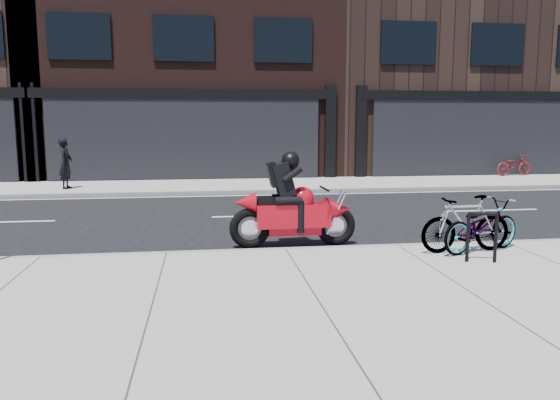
{
  "coord_description": "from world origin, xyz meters",
  "views": [
    {
      "loc": [
        -1.34,
        -10.97,
        2.31
      ],
      "look_at": [
        -0.03,
        -1.46,
        0.9
      ],
      "focal_mm": 35.0,
      "sensor_mm": 36.0,
      "label": 1
    }
  ],
  "objects": [
    {
      "name": "bicycle_rear",
      "position": [
        2.93,
        -2.6,
        0.61
      ],
      "size": [
        1.61,
        0.55,
        0.95
      ],
      "primitive_type": "imported",
      "rotation": [
        0.0,
        0.0,
        4.77
      ],
      "color": "gray",
      "rests_on": "sidewalk_near"
    },
    {
      "name": "bicycle_far",
      "position": [
        10.72,
        9.0,
        0.55
      ],
      "size": [
        1.7,
        0.89,
        0.85
      ],
      "primitive_type": "imported",
      "rotation": [
        0.0,
        0.0,
        1.78
      ],
      "color": "maroon",
      "rests_on": "sidewalk_far"
    },
    {
      "name": "motorcycle",
      "position": [
        0.35,
        -1.26,
        0.71
      ],
      "size": [
        2.36,
        0.51,
        1.76
      ],
      "rotation": [
        0.0,
        0.0,
        0.02
      ],
      "color": "black",
      "rests_on": "ground"
    },
    {
      "name": "sidewalk_far",
      "position": [
        0.0,
        7.75,
        0.07
      ],
      "size": [
        60.0,
        3.5,
        0.13
      ],
      "primitive_type": "cube",
      "color": "gray",
      "rests_on": "ground"
    },
    {
      "name": "building_mideast",
      "position": [
        10.0,
        14.5,
        6.25
      ],
      "size": [
        12.0,
        10.0,
        12.5
      ],
      "primitive_type": "cube",
      "color": "black",
      "rests_on": "ground"
    },
    {
      "name": "bike_rack",
      "position": [
        2.87,
        -3.25,
        0.59
      ],
      "size": [
        0.46,
        0.16,
        0.79
      ],
      "rotation": [
        0.0,
        0.0,
        -0.25
      ],
      "color": "black",
      "rests_on": "sidewalk_near"
    },
    {
      "name": "building_center",
      "position": [
        -2.0,
        14.5,
        7.25
      ],
      "size": [
        12.0,
        10.0,
        14.5
      ],
      "primitive_type": "cube",
      "color": "black",
      "rests_on": "ground"
    },
    {
      "name": "ground",
      "position": [
        0.0,
        0.0,
        0.0
      ],
      "size": [
        120.0,
        120.0,
        0.0
      ],
      "primitive_type": "plane",
      "color": "black",
      "rests_on": "ground"
    },
    {
      "name": "sidewalk_near",
      "position": [
        0.0,
        -5.0,
        0.07
      ],
      "size": [
        60.0,
        6.0,
        0.13
      ],
      "primitive_type": "cube",
      "color": "gray",
      "rests_on": "ground"
    },
    {
      "name": "bicycle_front",
      "position": [
        3.2,
        -2.6,
        0.57
      ],
      "size": [
        1.77,
        1.15,
        0.88
      ],
      "primitive_type": "imported",
      "rotation": [
        0.0,
        0.0,
        1.94
      ],
      "color": "gray",
      "rests_on": "sidewalk_near"
    },
    {
      "name": "pedestrian",
      "position": [
        -5.74,
        7.16,
        0.94
      ],
      "size": [
        0.44,
        0.62,
        1.62
      ],
      "primitive_type": "imported",
      "rotation": [
        0.0,
        0.0,
        1.48
      ],
      "color": "black",
      "rests_on": "sidewalk_far"
    }
  ]
}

